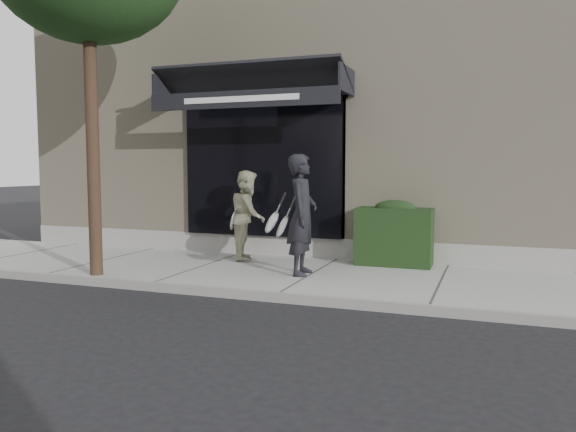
% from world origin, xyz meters
% --- Properties ---
extents(ground, '(80.00, 80.00, 0.00)m').
position_xyz_m(ground, '(0.00, 0.00, 0.00)').
color(ground, black).
rests_on(ground, ground).
extents(sidewalk, '(20.00, 3.00, 0.12)m').
position_xyz_m(sidewalk, '(0.00, 0.00, 0.06)').
color(sidewalk, '#9C9D97').
rests_on(sidewalk, ground).
extents(curb, '(20.00, 0.10, 0.14)m').
position_xyz_m(curb, '(0.00, -1.55, 0.07)').
color(curb, gray).
rests_on(curb, ground).
extents(building_facade, '(14.30, 8.04, 5.64)m').
position_xyz_m(building_facade, '(-0.01, 4.96, 2.74)').
color(building_facade, '#B6A98B').
rests_on(building_facade, ground).
extents(hedge, '(1.30, 0.70, 1.14)m').
position_xyz_m(hedge, '(1.10, 1.25, 0.66)').
color(hedge, black).
rests_on(hedge, sidewalk).
extents(pedestrian_front, '(0.74, 0.88, 1.91)m').
position_xyz_m(pedestrian_front, '(-0.13, -0.17, 1.08)').
color(pedestrian_front, black).
rests_on(pedestrian_front, sidewalk).
extents(pedestrian_back, '(0.86, 0.97, 1.65)m').
position_xyz_m(pedestrian_back, '(-1.54, 0.90, 0.94)').
color(pedestrian_back, beige).
rests_on(pedestrian_back, sidewalk).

